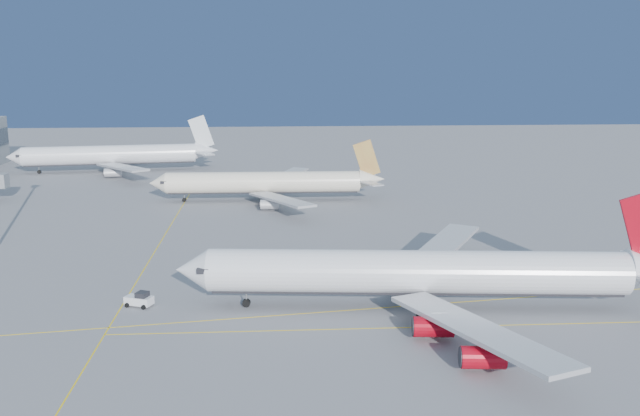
{
  "coord_description": "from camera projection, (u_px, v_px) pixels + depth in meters",
  "views": [
    {
      "loc": [
        -17.97,
        -100.56,
        34.94
      ],
      "look_at": [
        -9.89,
        28.02,
        7.0
      ],
      "focal_mm": 40.0,
      "sensor_mm": 36.0,
      "label": 1
    }
  ],
  "objects": [
    {
      "name": "airliner_third",
      "position": [
        115.0,
        155.0,
        214.91
      ],
      "size": [
        62.31,
        57.07,
        16.72
      ],
      "rotation": [
        0.0,
        0.0,
        0.12
      ],
      "color": "white",
      "rests_on": "ground"
    },
    {
      "name": "ground",
      "position": [
        398.0,
        292.0,
        106.59
      ],
      "size": [
        500.0,
        500.0,
        0.0
      ],
      "primitive_type": "plane",
      "color": "slate",
      "rests_on": "ground"
    },
    {
      "name": "pushback_tug",
      "position": [
        140.0,
        299.0,
        100.53
      ],
      "size": [
        4.26,
        3.42,
        2.15
      ],
      "rotation": [
        0.0,
        0.0,
        -0.38
      ],
      "color": "white",
      "rests_on": "ground"
    },
    {
      "name": "taxiway_lines",
      "position": [
        298.0,
        281.0,
        111.87
      ],
      "size": [
        118.86,
        140.0,
        0.02
      ],
      "color": "yellow",
      "rests_on": "ground"
    },
    {
      "name": "airliner_etihad",
      "position": [
        268.0,
        183.0,
        171.9
      ],
      "size": [
        56.78,
        52.62,
        14.86
      ],
      "rotation": [
        0.0,
        0.0,
        -0.01
      ],
      "color": "silver",
      "rests_on": "ground"
    },
    {
      "name": "airliner_virgin",
      "position": [
        427.0,
        273.0,
        98.71
      ],
      "size": [
        69.96,
        62.59,
        17.25
      ],
      "rotation": [
        0.0,
        0.0,
        -0.09
      ],
      "color": "white",
      "rests_on": "ground"
    }
  ]
}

